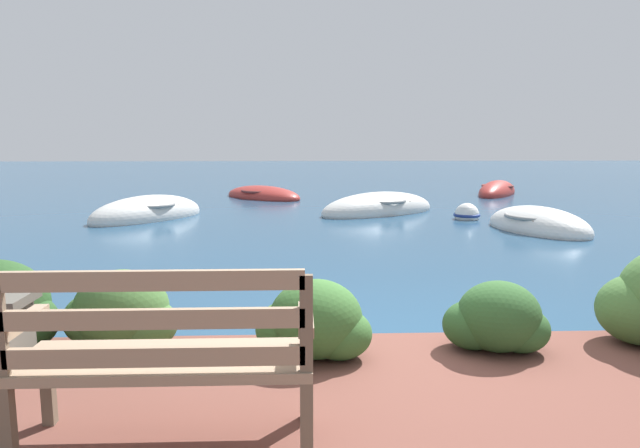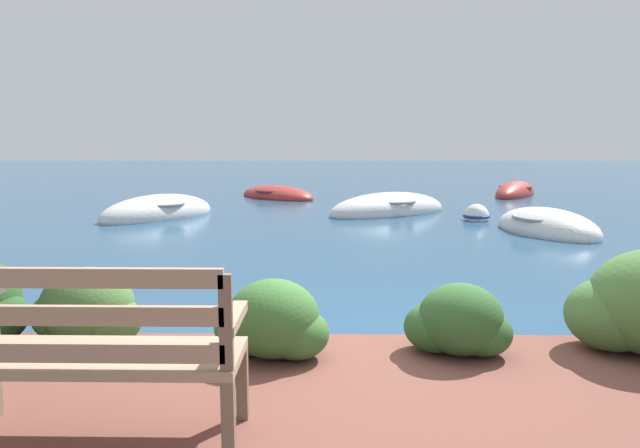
% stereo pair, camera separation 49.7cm
% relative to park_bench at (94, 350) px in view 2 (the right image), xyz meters
% --- Properties ---
extents(ground_plane, '(80.00, 80.00, 0.00)m').
position_rel_park_bench_xyz_m(ground_plane, '(1.40, 1.61, -0.70)').
color(ground_plane, navy).
extents(park_bench, '(1.43, 0.48, 0.93)m').
position_rel_park_bench_xyz_m(park_bench, '(0.00, 0.00, 0.00)').
color(park_bench, brown).
rests_on(park_bench, patio_terrace).
extents(hedge_clump_left, '(0.84, 0.61, 0.57)m').
position_rel_park_bench_xyz_m(hedge_clump_left, '(-0.64, 1.38, -0.24)').
color(hedge_clump_left, '#426B33').
rests_on(hedge_clump_left, patio_terrace).
extents(hedge_clump_centre, '(0.80, 0.58, 0.55)m').
position_rel_park_bench_xyz_m(hedge_clump_centre, '(0.75, 1.15, -0.25)').
color(hedge_clump_centre, '#38662D').
rests_on(hedge_clump_centre, patio_terrace).
extents(hedge_clump_right, '(0.74, 0.53, 0.50)m').
position_rel_park_bench_xyz_m(hedge_clump_right, '(2.05, 1.23, -0.27)').
color(hedge_clump_right, '#2D5628').
rests_on(hedge_clump_right, patio_terrace).
extents(rowboat_nearest, '(1.94, 2.64, 0.80)m').
position_rel_park_bench_xyz_m(rowboat_nearest, '(5.15, 7.81, -0.63)').
color(rowboat_nearest, silver).
rests_on(rowboat_nearest, ground_plane).
extents(rowboat_mid, '(2.63, 3.02, 0.88)m').
position_rel_park_bench_xyz_m(rowboat_mid, '(-2.63, 9.73, -0.63)').
color(rowboat_mid, silver).
rests_on(rowboat_mid, ground_plane).
extents(rowboat_far, '(3.34, 2.82, 0.86)m').
position_rel_park_bench_xyz_m(rowboat_far, '(2.50, 10.48, -0.63)').
color(rowboat_far, silver).
rests_on(rowboat_far, ground_plane).
extents(rowboat_outer, '(2.87, 2.84, 0.62)m').
position_rel_park_bench_xyz_m(rowboat_outer, '(-0.40, 14.00, -0.65)').
color(rowboat_outer, '#9E2D28').
rests_on(rowboat_outer, ground_plane).
extents(rowboat_distant, '(2.32, 3.12, 0.75)m').
position_rel_park_bench_xyz_m(rowboat_distant, '(6.82, 14.84, -0.64)').
color(rowboat_distant, '#9E2D28').
rests_on(rowboat_distant, ground_plane).
extents(mooring_buoy, '(0.57, 0.57, 0.52)m').
position_rel_park_bench_xyz_m(mooring_buoy, '(4.25, 9.38, -0.61)').
color(mooring_buoy, white).
rests_on(mooring_buoy, ground_plane).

